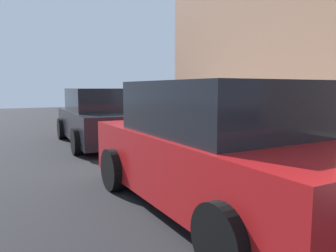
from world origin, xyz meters
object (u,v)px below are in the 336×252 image
Objects in this scene: parked_car_red_0 at (217,149)px; parked_car_charcoal_1 at (103,118)px; suitcase_maroon_4 at (248,139)px; suitcase_olive_7 at (208,131)px; suitcase_silver_6 at (218,133)px; suitcase_olive_0 at (334,158)px; suitcase_teal_5 at (232,133)px; bollard_post at (151,115)px; fire_hydrant at (162,118)px; suitcase_maroon_11 at (169,120)px; suitcase_navy_8 at (196,126)px; suitcase_red_9 at (189,124)px; suitcase_navy_1 at (310,147)px; suitcase_black_3 at (267,144)px; suitcase_black_10 at (179,123)px; suitcase_red_2 at (285,143)px.

parked_car_red_0 is 1.01× the size of parked_car_charcoal_1.
suitcase_maroon_4 reaches higher than suitcase_olive_7.
suitcase_maroon_4 is 0.20× the size of parked_car_charcoal_1.
parked_car_charcoal_1 reaches higher than suitcase_maroon_4.
suitcase_silver_6 is at bearing -35.23° from parked_car_red_0.
suitcase_olive_0 is 3.22m from suitcase_silver_6.
parked_car_red_0 is (-3.28, 2.32, 0.35)m from suitcase_silver_6.
suitcase_teal_5 is at bearing 0.87° from suitcase_olive_0.
fire_hydrant is at bearing -166.32° from bollard_post.
suitcase_navy_8 is at bearing -179.98° from suitcase_maroon_11.
suitcase_maroon_11 reaches higher than suitcase_red_9.
suitcase_red_9 is 2.49m from parked_car_charcoal_1.
parked_car_charcoal_1 is (5.48, -0.00, -0.04)m from parked_car_red_0.
suitcase_maroon_4 is (2.10, 0.04, 0.02)m from suitcase_olive_0.
suitcase_silver_6 is (3.22, 0.06, 0.00)m from suitcase_olive_0.
suitcase_navy_1 is 1.21× the size of suitcase_black_3.
bollard_post is 2.79m from parked_car_charcoal_1.
suitcase_maroon_11 reaches higher than suitcase_black_10.
suitcase_olive_0 is at bearing -179.71° from suitcase_navy_1.
bollard_post is at bearing 2.02° from suitcase_silver_6.
suitcase_navy_8 is at bearing -28.04° from parked_car_red_0.
suitcase_teal_5 is (0.57, 0.00, 0.06)m from suitcase_maroon_4.
suitcase_black_10 is at bearing -0.32° from suitcase_maroon_4.
suitcase_olive_7 reaches higher than suitcase_navy_8.
parked_car_charcoal_1 is (-1.11, 2.33, 0.20)m from fire_hydrant.
parked_car_red_0 is (-0.55, 2.37, 0.25)m from suitcase_navy_1.
suitcase_red_9 is at bearing -174.67° from bollard_post.
bollard_post reaches higher than suitcase_maroon_4.
suitcase_olive_7 is at bearing -125.36° from parked_car_charcoal_1.
parked_car_red_0 is (-1.06, 2.29, 0.26)m from suitcase_red_2.
suitcase_navy_1 reaches higher than suitcase_teal_5.
fire_hydrant is (1.73, 0.07, 0.03)m from suitcase_red_9.
suitcase_red_9 is (4.32, -0.03, -0.03)m from suitcase_navy_1.
suitcase_navy_8 is at bearing 1.43° from suitcase_black_3.
suitcase_maroon_4 is 0.99× the size of suitcase_silver_6.
suitcase_maroon_11 is at bearing 5.48° from suitcase_red_9.
suitcase_olive_0 is 1.17× the size of suitcase_navy_8.
parked_car_charcoal_1 is (3.32, 2.34, 0.29)m from suitcase_maroon_4.
suitcase_black_3 is at bearing -179.62° from fire_hydrant.
suitcase_red_9 reaches higher than suitcase_black_3.
suitcase_black_10 reaches higher than suitcase_navy_8.
suitcase_red_9 is at bearing -1.28° from suitcase_olive_7.
suitcase_silver_6 is 0.20× the size of parked_car_charcoal_1.
suitcase_olive_7 is at bearing 0.01° from suitcase_olive_0.
suitcase_red_2 is at bearing 179.59° from fire_hydrant.
parked_car_charcoal_1 is at bearing 23.67° from suitcase_olive_0.
suitcase_olive_7 is 0.17× the size of parked_car_red_0.
fire_hydrant is 2.59m from parked_car_charcoal_1.
suitcase_olive_0 is 2.10m from suitcase_maroon_4.
suitcase_red_2 reaches higher than suitcase_olive_7.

